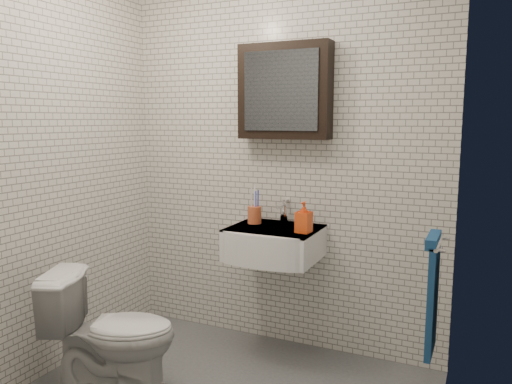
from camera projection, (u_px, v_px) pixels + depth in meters
room_shell at (203, 132)px, 2.38m from camera, size 2.22×2.02×2.51m
washbasin at (272, 243)px, 3.12m from camera, size 0.55×0.50×0.20m
faucet at (284, 213)px, 3.27m from camera, size 0.06×0.20×0.15m
mirror_cabinet at (285, 91)px, 3.16m from camera, size 0.60×0.15×0.60m
towel_rail at (433, 289)px, 2.36m from camera, size 0.09×0.30×0.58m
toothbrush_cup at (255, 214)px, 3.26m from camera, size 0.11×0.11×0.25m
soap_bottle at (304, 217)px, 2.98m from camera, size 0.09×0.10×0.19m
toilet at (112, 333)px, 2.76m from camera, size 0.79×0.63×0.70m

